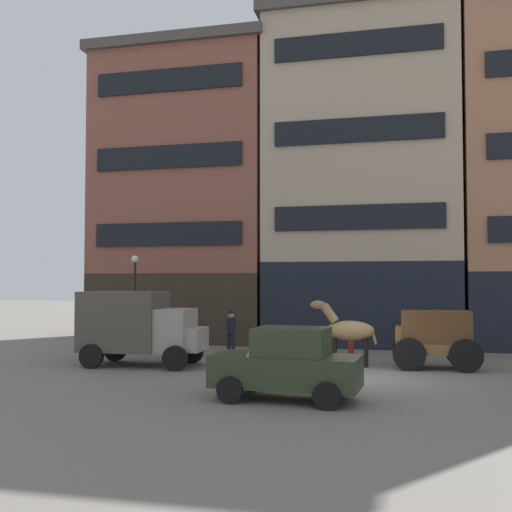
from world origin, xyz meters
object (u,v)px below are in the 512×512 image
object	(u,v)px
streetlamp_curbside	(135,288)
sedan_dark	(287,364)
cargo_wagon	(434,335)
pedestrian_officer	(231,330)
fire_hydrant_curbside	(351,344)
delivery_truck_far	(139,325)
draft_horse	(347,330)

from	to	relation	value
streetlamp_curbside	sedan_dark	bearing A→B (deg)	-47.96
cargo_wagon	pedestrian_officer	size ratio (longest dim) A/B	1.62
sedan_dark	fire_hydrant_curbside	size ratio (longest dim) A/B	4.59
cargo_wagon	fire_hydrant_curbside	size ratio (longest dim) A/B	3.51
delivery_truck_far	pedestrian_officer	distance (m)	4.41
sedan_dark	fire_hydrant_curbside	xyz separation A→B (m)	(0.88, 9.50, -0.49)
fire_hydrant_curbside	sedan_dark	bearing A→B (deg)	-95.27
draft_horse	streetlamp_curbside	xyz separation A→B (m)	(-9.59, 3.17, 1.40)
delivery_truck_far	pedestrian_officer	size ratio (longest dim) A/B	2.46
pedestrian_officer	streetlamp_curbside	world-z (taller)	streetlamp_curbside
streetlamp_curbside	pedestrian_officer	bearing A→B (deg)	-12.71
cargo_wagon	sedan_dark	size ratio (longest dim) A/B	0.76
delivery_truck_far	sedan_dark	distance (m)	7.84
pedestrian_officer	cargo_wagon	bearing A→B (deg)	-15.05
delivery_truck_far	pedestrian_officer	bearing A→B (deg)	57.67
streetlamp_curbside	fire_hydrant_curbside	size ratio (longest dim) A/B	4.96
cargo_wagon	draft_horse	bearing A→B (deg)	-179.99
delivery_truck_far	pedestrian_officer	xyz separation A→B (m)	(2.35, 3.71, -0.44)
fire_hydrant_curbside	streetlamp_curbside	bearing A→B (deg)	179.80
delivery_truck_far	fire_hydrant_curbside	bearing A→B (deg)	33.80
delivery_truck_far	fire_hydrant_curbside	distance (m)	8.59
pedestrian_officer	fire_hydrant_curbside	size ratio (longest dim) A/B	2.16
draft_horse	streetlamp_curbside	distance (m)	10.19
sedan_dark	fire_hydrant_curbside	bearing A→B (deg)	84.73
cargo_wagon	pedestrian_officer	world-z (taller)	cargo_wagon
draft_horse	fire_hydrant_curbside	distance (m)	3.25
cargo_wagon	fire_hydrant_curbside	world-z (taller)	cargo_wagon
draft_horse	delivery_truck_far	distance (m)	7.38
fire_hydrant_curbside	draft_horse	bearing A→B (deg)	-87.93
cargo_wagon	draft_horse	world-z (taller)	draft_horse
delivery_truck_far	sedan_dark	xyz separation A→B (m)	(6.21, -4.76, -0.51)
delivery_truck_far	sedan_dark	world-z (taller)	delivery_truck_far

